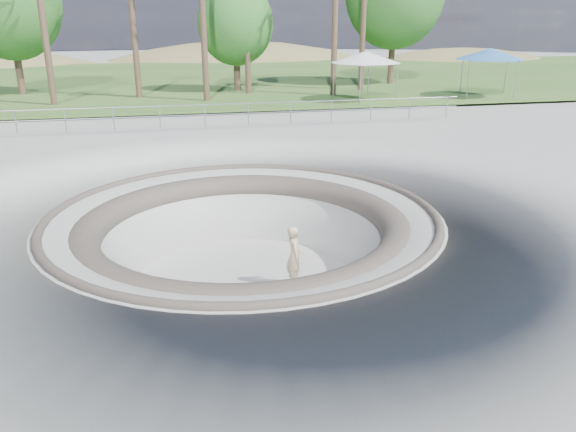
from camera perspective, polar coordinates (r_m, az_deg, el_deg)
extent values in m
plane|color=#ADAEA8|center=(14.71, -4.59, 0.15)|extent=(180.00, 180.00, 0.00)
torus|color=#ADAEA8|center=(15.49, -4.39, -6.85)|extent=(14.00, 14.00, 4.00)
cylinder|color=#ADAEA8|center=(15.46, -4.40, -6.68)|extent=(6.60, 6.60, 0.10)
torus|color=#524B42|center=(14.72, -4.59, 0.08)|extent=(10.24, 10.24, 0.24)
torus|color=#524B42|center=(14.87, -4.55, -1.48)|extent=(8.91, 8.91, 0.81)
cube|color=#325B24|center=(48.03, -10.57, 13.57)|extent=(180.00, 36.00, 0.12)
ellipsoid|color=olive|center=(75.50, -4.94, 9.64)|extent=(61.60, 44.00, 28.60)
ellipsoid|color=olive|center=(76.08, 16.88, 10.88)|extent=(42.00, 30.00, 19.50)
cylinder|color=gray|center=(26.10, -8.50, 11.12)|extent=(25.00, 0.05, 0.05)
cylinder|color=gray|center=(26.16, -8.45, 10.15)|extent=(25.00, 0.05, 0.05)
cube|color=#99633D|center=(14.98, 0.62, -6.99)|extent=(0.84, 0.30, 0.02)
cylinder|color=#B8B8BD|center=(15.00, 0.62, -7.11)|extent=(0.05, 0.17, 0.04)
cylinder|color=#B8B8BD|center=(15.00, 0.62, -7.11)|extent=(0.05, 0.17, 0.04)
cylinder|color=beige|center=(15.00, 0.62, -7.13)|extent=(0.07, 0.04, 0.06)
cylinder|color=beige|center=(15.00, 0.62, -7.13)|extent=(0.07, 0.04, 0.06)
cylinder|color=beige|center=(15.00, 0.62, -7.13)|extent=(0.07, 0.04, 0.06)
cylinder|color=beige|center=(15.00, 0.62, -7.13)|extent=(0.07, 0.04, 0.06)
imported|color=tan|center=(14.64, 0.63, -4.09)|extent=(0.43, 0.62, 1.63)
cylinder|color=gray|center=(32.37, 6.36, 13.03)|extent=(0.06, 0.06, 2.06)
cylinder|color=gray|center=(33.30, 10.74, 12.99)|extent=(0.06, 0.06, 2.06)
cylinder|color=gray|center=(34.84, 4.95, 13.52)|extent=(0.06, 0.06, 2.06)
cylinder|color=gray|center=(35.71, 9.08, 13.50)|extent=(0.06, 0.06, 2.06)
cube|color=silver|center=(33.93, 7.87, 15.16)|extent=(3.53, 3.53, 0.08)
cone|color=silver|center=(33.91, 7.90, 15.71)|extent=(5.29, 5.29, 0.65)
cylinder|color=gray|center=(35.66, 18.84, 12.78)|extent=(0.06, 0.06, 2.13)
cylinder|color=gray|center=(37.11, 22.51, 12.58)|extent=(0.06, 0.06, 2.13)
cylinder|color=gray|center=(37.99, 16.73, 13.34)|extent=(0.06, 0.06, 2.13)
cylinder|color=gray|center=(39.36, 20.27, 13.16)|extent=(0.06, 0.06, 2.13)
cube|color=#326DB6|center=(37.42, 19.79, 14.73)|extent=(3.74, 3.74, 0.08)
cone|color=#326DB6|center=(37.40, 19.85, 15.25)|extent=(5.37, 5.37, 0.68)
cylinder|color=brown|center=(34.43, -23.63, 17.75)|extent=(0.36, 0.36, 9.18)
cylinder|color=brown|center=(36.14, -15.53, 19.13)|extent=(0.36, 0.36, 9.82)
cylinder|color=brown|center=(33.83, -8.69, 20.14)|extent=(0.36, 0.36, 10.44)
cylinder|color=brown|center=(37.11, -4.20, 19.00)|extent=(0.36, 0.36, 8.88)
cylinder|color=brown|center=(36.17, 4.79, 19.25)|extent=(0.36, 0.36, 9.22)
cylinder|color=brown|center=(39.11, 7.71, 20.23)|extent=(0.36, 0.36, 10.68)
cylinder|color=brown|center=(40.25, -25.85, 14.59)|extent=(0.44, 0.44, 5.17)
ellipsoid|color=#216123|center=(40.21, -26.50, 18.75)|extent=(6.17, 5.61, 6.74)
cylinder|color=brown|center=(38.53, -5.23, 15.43)|extent=(0.44, 0.44, 4.10)
ellipsoid|color=#216123|center=(38.44, -5.34, 18.92)|extent=(4.90, 4.45, 5.35)
cylinder|color=brown|center=(43.48, 10.55, 16.88)|extent=(0.44, 0.44, 5.97)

